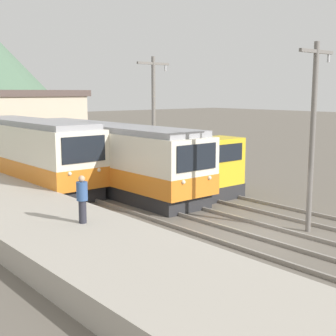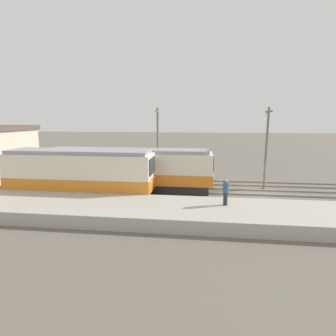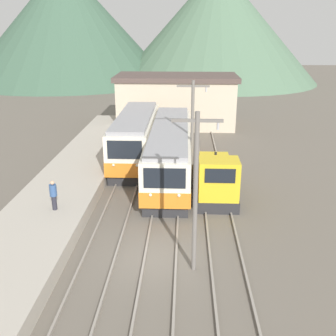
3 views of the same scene
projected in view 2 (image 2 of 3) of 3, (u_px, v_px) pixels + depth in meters
The scene contains 11 objects.
ground_plane at pixel (258, 194), 21.39m from camera, with size 200.00×200.00×0.00m, color #665E54.
platform_left at pixel (282, 217), 15.22m from camera, with size 4.50×54.00×0.82m, color #ADA599.
track_left at pixel (266, 203), 18.84m from camera, with size 1.54×60.00×0.14m.
track_center at pixel (258, 192), 21.57m from camera, with size 1.54×60.00×0.14m.
track_right at pixel (251, 184), 24.50m from camera, with size 1.54×60.00×0.14m.
commuter_train_left at pixel (81, 176), 20.21m from camera, with size 2.84×11.36×3.73m.
commuter_train_center at pixel (128, 171), 22.60m from camera, with size 2.84×14.51×3.53m.
shunting_locomotive at pixel (177, 170), 25.13m from camera, with size 2.40×5.37×3.00m.
catenary_mast_near at pixel (266, 145), 22.26m from camera, with size 2.00×0.20×7.00m.
catenary_mast_mid at pixel (158, 144), 23.38m from camera, with size 2.00×0.20×7.00m.
person_on_platform at pixel (226, 191), 15.93m from camera, with size 0.38×0.38×1.64m.
Camera 2 is at (-21.38, 4.83, 6.02)m, focal length 28.00 mm.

